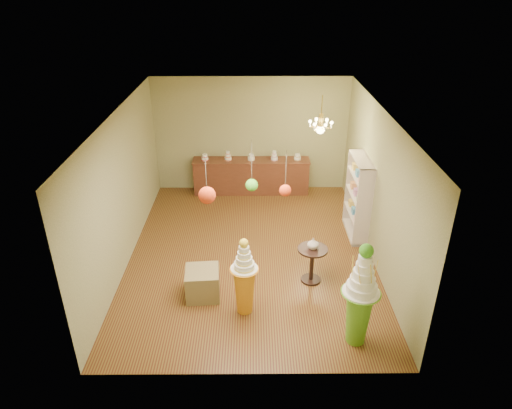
{
  "coord_description": "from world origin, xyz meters",
  "views": [
    {
      "loc": [
        0.05,
        -8.09,
        5.3
      ],
      "look_at": [
        0.11,
        0.0,
        1.14
      ],
      "focal_mm": 32.0,
      "sensor_mm": 36.0,
      "label": 1
    }
  ],
  "objects_px": {
    "pedestal_green": "(359,304)",
    "pedestal_orange": "(244,283)",
    "sideboard": "(251,175)",
    "round_table": "(312,260)"
  },
  "relations": [
    {
      "from": "sideboard",
      "to": "round_table",
      "type": "bearing_deg",
      "value": -73.74
    },
    {
      "from": "pedestal_orange",
      "to": "pedestal_green",
      "type": "bearing_deg",
      "value": -22.48
    },
    {
      "from": "pedestal_green",
      "to": "round_table",
      "type": "height_order",
      "value": "pedestal_green"
    },
    {
      "from": "pedestal_green",
      "to": "sideboard",
      "type": "relative_size",
      "value": 0.6
    },
    {
      "from": "pedestal_orange",
      "to": "sideboard",
      "type": "height_order",
      "value": "pedestal_orange"
    },
    {
      "from": "sideboard",
      "to": "round_table",
      "type": "height_order",
      "value": "sideboard"
    },
    {
      "from": "round_table",
      "to": "sideboard",
      "type": "bearing_deg",
      "value": 106.26
    },
    {
      "from": "pedestal_green",
      "to": "pedestal_orange",
      "type": "relative_size",
      "value": 1.24
    },
    {
      "from": "pedestal_green",
      "to": "round_table",
      "type": "bearing_deg",
      "value": 108.4
    },
    {
      "from": "pedestal_green",
      "to": "pedestal_orange",
      "type": "xyz_separation_m",
      "value": [
        -1.78,
        0.74,
        -0.16
      ]
    }
  ]
}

